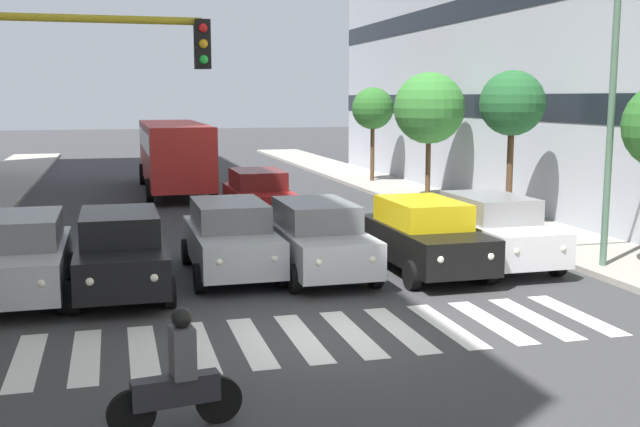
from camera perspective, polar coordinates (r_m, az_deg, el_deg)
ground_plane at (r=13.52m, az=0.55°, el=-9.10°), size 180.00×180.00×0.00m
crosswalk_markings at (r=13.52m, az=0.55°, el=-9.08°), size 10.35×2.80×0.01m
car_0 at (r=19.36m, az=12.69°, el=-1.17°), size 2.02×4.44×1.72m
car_1 at (r=18.24m, az=7.78°, el=-1.64°), size 2.02×4.44×1.72m
car_2 at (r=17.77m, az=-0.20°, el=-1.83°), size 2.02×4.44×1.72m
car_3 at (r=17.94m, az=-6.69°, el=-1.79°), size 2.02×4.44×1.72m
car_4 at (r=16.74m, az=-14.67°, el=-2.77°), size 2.02×4.44×1.72m
car_5 at (r=16.93m, az=-21.45°, el=-2.97°), size 2.02×4.44×1.72m
car_row2_0 at (r=25.51m, az=-4.61°, el=1.36°), size 2.02×4.44×1.72m
bus_behind_traffic at (r=34.13m, az=-10.88°, el=4.72°), size 2.78×10.50×3.00m
motorcycle_with_rider at (r=9.87m, az=-10.56°, el=-12.13°), size 1.70×0.41×1.57m
street_lamp_left at (r=18.79m, az=19.78°, el=9.64°), size 3.13×0.28×7.26m
street_tree_1 at (r=24.38m, az=14.16°, el=7.92°), size 2.01×2.01×4.80m
street_tree_2 at (r=30.21m, az=8.16°, el=7.78°), size 2.77×2.77×4.94m
street_tree_3 at (r=36.68m, az=3.96°, el=7.80°), size 1.99×1.99×4.44m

